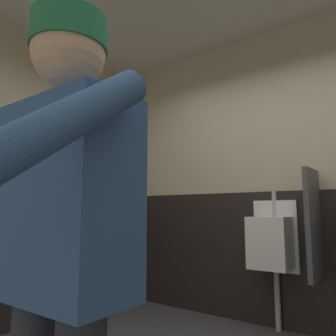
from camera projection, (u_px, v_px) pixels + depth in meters
wall_back at (285, 171)px, 3.12m from camera, size 4.58×0.12×2.86m
wall_left at (4, 170)px, 3.00m from camera, size 0.12×3.80×2.86m
wainscot_band_back at (286, 259)px, 2.96m from camera, size 3.98×0.03×1.24m
wainscot_band_left at (2, 261)px, 2.85m from camera, size 0.03×3.20×1.24m
urinal_left at (272, 242)px, 2.91m from camera, size 0.40×0.34×1.24m
privacy_divider_panel at (313, 223)px, 2.65m from camera, size 0.04×0.40×0.90m
person at (59, 226)px, 0.99m from camera, size 0.70×0.60×1.68m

